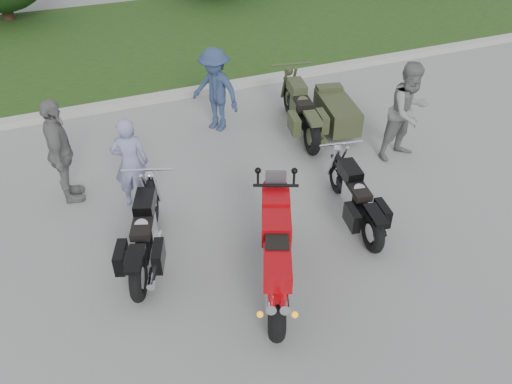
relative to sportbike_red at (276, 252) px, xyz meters
name	(u,v)px	position (x,y,z in m)	size (l,w,h in m)	color
ground	(255,271)	(-0.13, 0.38, -0.64)	(80.00, 80.00, 0.00)	#9E9E99
curb	(155,98)	(-0.13, 6.38, -0.57)	(60.00, 0.30, 0.15)	#BAB8AF
grass_strip	(122,42)	(-0.13, 10.53, -0.57)	(60.00, 8.00, 0.14)	#395B1F
sportbike_red	(276,252)	(0.00, 0.00, 0.00)	(1.10, 2.18, 1.10)	black
cruiser_left	(145,237)	(-1.48, 1.22, -0.21)	(0.88, 2.12, 0.85)	black
cruiser_right	(357,200)	(1.77, 0.82, -0.23)	(0.52, 2.11, 0.82)	black
cruiser_sidecar	(322,112)	(2.70, 3.61, -0.20)	(1.50, 2.46, 0.96)	black
person_stripe	(131,163)	(-1.34, 2.65, 0.15)	(0.58, 0.38, 1.58)	#8B90BD
person_grey	(408,112)	(3.65, 2.20, 0.29)	(0.91, 0.71, 1.86)	gray
person_denim	(215,90)	(0.76, 4.60, 0.22)	(1.11, 0.64, 1.72)	navy
person_back	(60,152)	(-2.34, 3.21, 0.27)	(1.07, 0.44, 1.82)	gray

